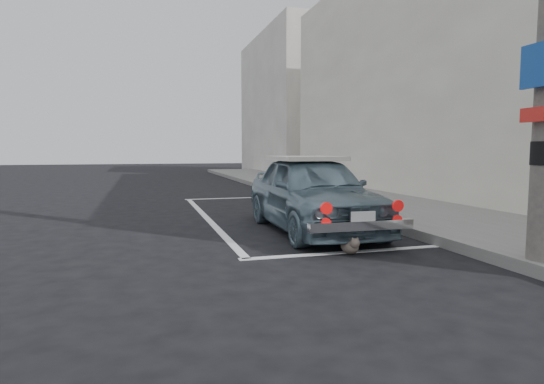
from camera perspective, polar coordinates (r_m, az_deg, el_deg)
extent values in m
plane|color=black|center=(6.34, 3.80, -6.87)|extent=(80.00, 80.00, 0.00)
cube|color=#64635F|center=(9.55, 17.94, -2.55)|extent=(2.80, 40.00, 0.15)
cube|color=#BDB5A6|center=(13.15, 25.12, 14.28)|extent=(3.50, 18.00, 7.00)
cube|color=black|center=(11.94, 18.57, 5.33)|extent=(0.10, 16.00, 2.40)
cube|color=white|center=(13.35, 15.90, 19.26)|extent=(0.10, 2.00, 1.60)
cube|color=#13469F|center=(15.39, 10.94, 17.45)|extent=(0.10, 2.00, 1.60)
cube|color=#FFA216|center=(17.52, 7.24, 15.99)|extent=(0.10, 2.00, 1.60)
cube|color=#B4ACA3|center=(27.31, 2.08, 10.89)|extent=(3.50, 10.00, 8.00)
cube|color=silver|center=(6.08, 9.89, -7.42)|extent=(3.00, 0.12, 0.01)
cube|color=silver|center=(12.67, -4.09, -0.75)|extent=(3.00, 0.12, 0.01)
cube|color=silver|center=(9.01, -8.18, -3.25)|extent=(0.12, 7.00, 0.01)
cube|color=#13469F|center=(5.55, 30.15, 13.56)|extent=(0.04, 0.35, 0.45)
cube|color=red|center=(5.49, 29.91, 8.41)|extent=(0.04, 0.30, 0.15)
cube|color=white|center=(5.49, 29.87, 8.41)|extent=(0.02, 0.16, 0.08)
imported|color=slate|center=(7.50, 5.11, -0.10)|extent=(1.56, 3.74, 1.26)
cube|color=silver|center=(7.82, 4.20, 4.25)|extent=(1.07, 1.43, 0.07)
cube|color=silver|center=(5.89, 11.16, -4.14)|extent=(1.42, 0.15, 0.12)
cube|color=white|center=(5.83, 11.38, -3.24)|extent=(0.33, 0.03, 0.17)
cylinder|color=red|center=(5.62, 6.83, -2.04)|extent=(0.15, 0.04, 0.15)
cylinder|color=red|center=(6.06, 15.52, -1.67)|extent=(0.15, 0.04, 0.15)
cylinder|color=red|center=(5.65, 6.81, -3.85)|extent=(0.12, 0.04, 0.12)
cylinder|color=red|center=(6.08, 15.47, -3.36)|extent=(0.12, 0.04, 0.12)
ellipsoid|color=#6E6254|center=(5.98, 9.72, -6.65)|extent=(0.21, 0.32, 0.19)
sphere|color=#6E6254|center=(5.84, 10.36, -6.28)|extent=(0.12, 0.12, 0.12)
cone|color=#6E6254|center=(5.82, 10.08, -5.71)|extent=(0.04, 0.04, 0.05)
cone|color=#6E6254|center=(5.85, 10.66, -5.66)|extent=(0.04, 0.04, 0.05)
cylinder|color=#6E6254|center=(6.16, 9.43, -6.94)|extent=(0.11, 0.20, 0.03)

